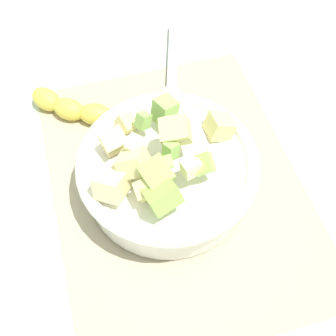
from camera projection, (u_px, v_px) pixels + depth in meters
name	position (u px, v px, depth m)	size (l,w,h in m)	color
ground_plane	(177.00, 185.00, 0.67)	(2.40, 2.40, 0.00)	silver
placemat	(177.00, 184.00, 0.66)	(0.49, 0.36, 0.01)	tan
salad_bowl	(167.00, 171.00, 0.62)	(0.25, 0.25, 0.13)	white
serving_spoon	(172.00, 78.00, 0.77)	(0.21, 0.09, 0.01)	#B7B7BC
banana_whole	(70.00, 108.00, 0.73)	(0.12, 0.14, 0.04)	yellow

